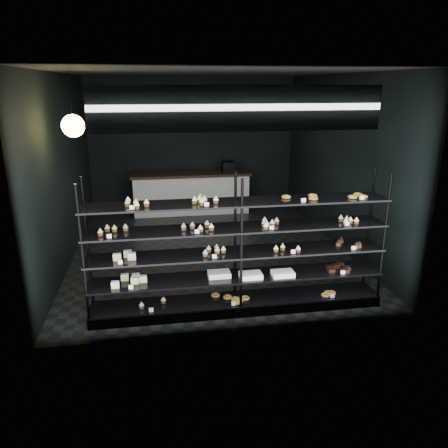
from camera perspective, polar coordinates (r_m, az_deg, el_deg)
The scene contains 5 objects.
room at distance 7.99m, azimuth -2.12°, elevation 7.64°, with size 5.01×6.01×3.20m.
display_shelf at distance 5.95m, azimuth 1.62°, elevation -5.75°, with size 4.00×0.50×1.91m.
signage at distance 4.98m, azimuth 2.09°, elevation 14.83°, with size 3.30×0.05×0.50m.
pendant_lamp at distance 6.62m, azimuth -19.12°, elevation 12.03°, with size 0.32×0.32×0.89m.
service_counter at distance 10.64m, azimuth -4.24°, elevation 4.13°, with size 2.85×0.65×1.23m.
Camera 1 is at (-0.97, -7.81, 3.01)m, focal length 35.00 mm.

